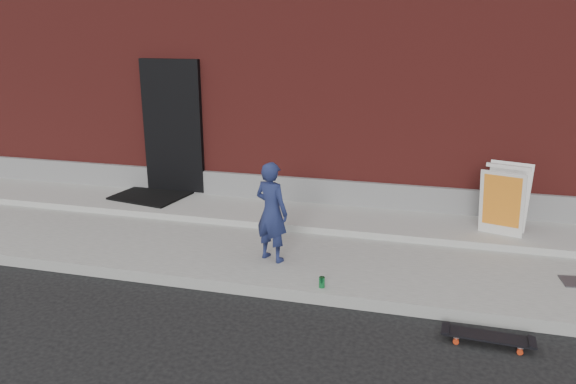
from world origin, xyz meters
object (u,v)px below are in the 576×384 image
(pizza_sign, at_px, (504,200))
(child, at_px, (272,212))
(skateboard, at_px, (488,337))
(soda_can, at_px, (322,282))

(pizza_sign, bearing_deg, child, -153.14)
(skateboard, height_order, soda_can, soda_can)
(child, relative_size, pizza_sign, 1.33)
(child, height_order, soda_can, child)
(child, xyz_separation_m, soda_can, (0.79, -0.62, -0.59))
(child, relative_size, skateboard, 1.48)
(child, relative_size, soda_can, 10.17)
(skateboard, bearing_deg, soda_can, 163.95)
(skateboard, xyz_separation_m, pizza_sign, (0.35, 2.64, 0.66))
(child, distance_m, skateboard, 2.93)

